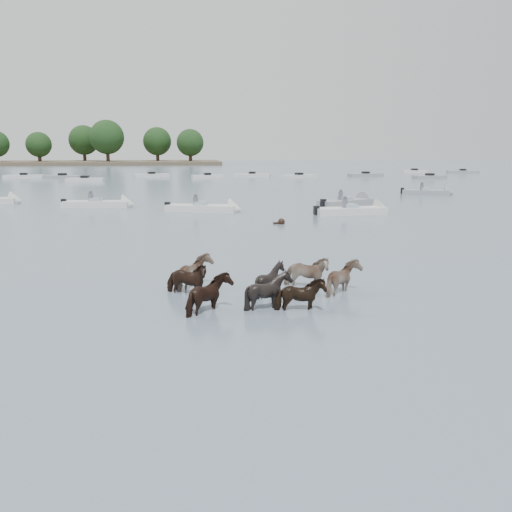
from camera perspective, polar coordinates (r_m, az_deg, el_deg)
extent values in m
plane|color=slate|center=(15.37, -6.86, -5.63)|extent=(400.00, 400.00, 0.00)
imported|color=black|center=(16.86, -7.36, -2.75)|extent=(1.64, 1.24, 1.26)
imported|color=#8C715F|center=(17.65, -6.37, -2.02)|extent=(1.26, 1.42, 1.30)
imported|color=black|center=(16.67, 1.49, -2.82)|extent=(1.17, 1.05, 1.25)
imported|color=#7A6053|center=(17.68, 5.30, -2.01)|extent=(1.67, 1.18, 1.29)
imported|color=black|center=(14.94, -4.85, -4.46)|extent=(1.43, 1.55, 1.29)
imported|color=black|center=(15.30, 1.35, -4.01)|extent=(1.52, 1.46, 1.31)
imported|color=black|center=(15.12, 4.64, -4.47)|extent=(1.42, 0.67, 1.18)
imported|color=#826D58|center=(17.02, 9.34, -2.65)|extent=(1.44, 1.55, 1.27)
sphere|color=black|center=(32.63, 2.70, 3.62)|extent=(0.44, 0.44, 0.44)
cube|color=black|center=(32.60, 2.26, 3.44)|extent=(0.50, 0.22, 0.18)
cube|color=silver|center=(43.94, -16.51, 5.24)|extent=(5.15, 2.10, 0.55)
cone|color=silver|center=(43.36, -13.30, 5.33)|extent=(1.06, 1.68, 1.60)
cube|color=#99ADB7|center=(43.91, -16.54, 5.69)|extent=(0.91, 1.19, 0.35)
cube|color=black|center=(44.63, -19.64, 5.33)|extent=(0.38, 0.38, 0.60)
cylinder|color=#595966|center=(43.96, -17.07, 5.93)|extent=(0.36, 0.36, 0.70)
sphere|color=#595966|center=(43.92, -17.10, 6.52)|extent=(0.24, 0.24, 0.24)
cube|color=silver|center=(39.32, -5.80, 4.99)|extent=(5.31, 2.95, 0.55)
cone|color=silver|center=(38.76, -2.16, 4.95)|extent=(1.31, 1.79, 1.60)
cube|color=#99ADB7|center=(39.29, -5.81, 5.50)|extent=(1.08, 1.30, 0.35)
cube|color=black|center=(40.02, -9.33, 5.22)|extent=(0.43, 0.43, 0.60)
cylinder|color=#595966|center=(39.26, -6.40, 5.78)|extent=(0.36, 0.36, 0.70)
sphere|color=#595966|center=(39.22, -6.42, 6.43)|extent=(0.24, 0.24, 0.24)
cube|color=gray|center=(43.86, 9.42, 5.54)|extent=(5.01, 3.75, 0.55)
cone|color=gray|center=(45.62, 11.55, 5.68)|extent=(1.56, 1.84, 1.60)
cube|color=#99ADB7|center=(43.83, 9.43, 6.00)|extent=(1.24, 1.37, 0.35)
cube|color=black|center=(42.16, 7.11, 5.58)|extent=(0.48, 0.48, 0.60)
cylinder|color=#595966|center=(43.70, 8.93, 6.26)|extent=(0.36, 0.36, 0.70)
sphere|color=#595966|center=(43.67, 8.95, 6.85)|extent=(0.24, 0.24, 0.24)
cube|color=silver|center=(37.92, 9.92, 4.65)|extent=(5.04, 2.04, 0.55)
cone|color=silver|center=(38.93, 13.28, 4.69)|extent=(1.04, 1.67, 1.60)
cube|color=#99ADB7|center=(37.89, 9.94, 5.18)|extent=(0.90, 1.19, 0.35)
cube|color=black|center=(37.04, 6.40, 4.83)|extent=(0.38, 0.38, 0.60)
cylinder|color=#595966|center=(37.75, 9.37, 5.48)|extent=(0.36, 0.36, 0.70)
sphere|color=#595966|center=(37.71, 9.39, 6.16)|extent=(0.24, 0.24, 0.24)
cube|color=gray|center=(56.22, 17.47, 6.40)|extent=(4.71, 3.14, 0.55)
cone|color=gray|center=(56.38, 19.72, 6.27)|extent=(1.43, 1.82, 1.60)
cube|color=#99ADB7|center=(56.20, 17.49, 6.75)|extent=(1.16, 1.34, 0.35)
cube|color=black|center=(56.15, 15.20, 6.67)|extent=(0.46, 0.46, 0.60)
cylinder|color=#595966|center=(56.02, 17.12, 6.97)|extent=(0.36, 0.36, 0.70)
sphere|color=#595966|center=(55.99, 17.15, 7.43)|extent=(0.24, 0.24, 0.24)
cone|color=silver|center=(49.24, -23.96, 5.34)|extent=(0.93, 1.62, 1.60)
cube|color=silver|center=(91.48, -23.32, 7.69)|extent=(5.96, 1.86, 0.60)
cube|color=black|center=(91.47, -23.34, 7.92)|extent=(1.06, 1.06, 0.50)
cube|color=gray|center=(88.07, -19.77, 7.84)|extent=(6.09, 3.29, 0.60)
cube|color=black|center=(88.05, -19.78, 8.08)|extent=(1.26, 1.26, 0.50)
cube|color=silver|center=(78.94, -17.61, 7.65)|extent=(5.19, 1.90, 0.60)
cube|color=black|center=(78.92, -17.63, 7.93)|extent=(1.08, 1.08, 0.50)
cube|color=silver|center=(89.33, -10.98, 8.33)|extent=(5.79, 3.23, 0.60)
cube|color=black|center=(89.31, -10.99, 8.57)|extent=(1.27, 1.27, 0.50)
cube|color=silver|center=(84.23, -5.15, 8.32)|extent=(4.94, 2.21, 0.60)
cube|color=black|center=(84.21, -5.15, 8.58)|extent=(1.14, 1.14, 0.50)
cube|color=silver|center=(88.46, -0.39, 8.50)|extent=(6.02, 3.23, 0.60)
cube|color=black|center=(88.44, -0.39, 8.75)|extent=(1.26, 1.26, 0.50)
cube|color=silver|center=(84.91, 4.56, 8.35)|extent=(5.97, 3.62, 0.60)
cube|color=black|center=(84.89, 4.56, 8.61)|extent=(1.31, 1.31, 0.50)
cube|color=gray|center=(90.85, 11.50, 8.35)|extent=(6.17, 2.69, 0.60)
cube|color=black|center=(90.83, 11.51, 8.59)|extent=(1.18, 1.18, 0.50)
cube|color=gray|center=(86.62, 17.87, 7.91)|extent=(5.55, 2.62, 0.60)
cube|color=black|center=(86.60, 17.89, 8.16)|extent=(1.19, 1.19, 0.50)
cube|color=silver|center=(107.24, 16.38, 8.53)|extent=(4.65, 1.51, 0.60)
cube|color=black|center=(107.23, 16.40, 8.73)|extent=(1.00, 1.00, 0.50)
cube|color=gray|center=(108.36, 21.00, 8.27)|extent=(5.85, 2.62, 0.60)
cube|color=black|center=(108.34, 21.01, 8.47)|extent=(1.18, 1.18, 0.50)
cylinder|color=#382619|center=(165.91, -21.87, 9.45)|extent=(1.00, 1.00, 3.15)
sphere|color=black|center=(165.89, -21.98, 10.87)|extent=(6.99, 6.99, 6.99)
cylinder|color=#382619|center=(171.22, -17.64, 9.89)|extent=(1.00, 1.00, 3.91)
sphere|color=black|center=(171.22, -17.74, 11.59)|extent=(8.68, 8.68, 8.68)
cylinder|color=#382619|center=(160.76, -15.37, 10.02)|extent=(1.00, 1.00, 4.29)
sphere|color=black|center=(160.78, -15.48, 12.02)|extent=(9.54, 9.54, 9.54)
cylinder|color=#382619|center=(164.92, -10.35, 10.16)|extent=(1.00, 1.00, 3.70)
sphere|color=black|center=(164.91, -10.41, 11.83)|extent=(8.22, 8.22, 8.22)
cylinder|color=#382619|center=(159.55, -6.93, 10.18)|extent=(1.00, 1.00, 3.47)
sphere|color=black|center=(159.53, -6.97, 11.81)|extent=(7.71, 7.71, 7.71)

